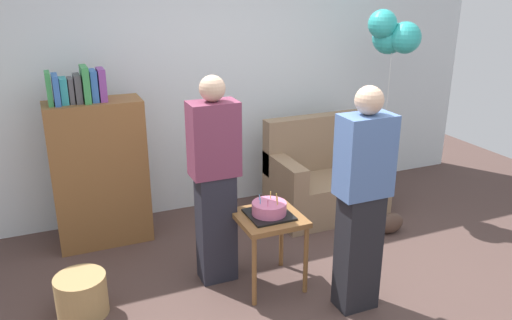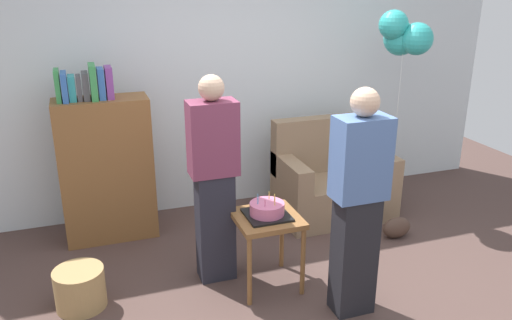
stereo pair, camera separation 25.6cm
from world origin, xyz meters
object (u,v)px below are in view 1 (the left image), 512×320
object	(u,v)px
birthday_cake	(269,209)
balloon_bunch	(393,34)
bookshelf	(99,170)
person_holding_cake	(362,201)
wicker_basket	(82,295)
side_table	(269,226)
handbag	(390,223)
couch	(324,180)
person_blowing_candles	(215,181)

from	to	relation	value
birthday_cake	balloon_bunch	xyz separation A→B (m)	(1.69, 0.91, 1.13)
bookshelf	person_holding_cake	bearing A→B (deg)	-48.39
wicker_basket	person_holding_cake	bearing A→B (deg)	-20.10
side_table	wicker_basket	distance (m)	1.43
handbag	wicker_basket	bearing A→B (deg)	-176.85
person_holding_cake	wicker_basket	xyz separation A→B (m)	(-1.84, 0.67, -0.68)
bookshelf	wicker_basket	bearing A→B (deg)	-105.93
side_table	birthday_cake	world-z (taller)	birthday_cake
couch	birthday_cake	xyz separation A→B (m)	(-1.07, -1.00, 0.30)
birthday_cake	handbag	bearing A→B (deg)	13.12
handbag	bookshelf	bearing A→B (deg)	159.88
couch	person_blowing_candles	distance (m)	1.67
person_holding_cake	side_table	bearing A→B (deg)	-45.02
side_table	person_blowing_candles	world-z (taller)	person_blowing_candles
birthday_cake	person_holding_cake	size ratio (longest dim) A/B	0.20
birthday_cake	person_blowing_candles	bearing A→B (deg)	143.91
person_holding_cake	handbag	size ratio (longest dim) A/B	5.82
handbag	side_table	bearing A→B (deg)	-166.88
person_holding_cake	handbag	bearing A→B (deg)	-136.40
side_table	balloon_bunch	size ratio (longest dim) A/B	0.30
couch	person_holding_cake	xyz separation A→B (m)	(-0.60, -1.50, 0.49)
side_table	wicker_basket	world-z (taller)	side_table
birthday_cake	balloon_bunch	bearing A→B (deg)	28.20
person_holding_cake	couch	bearing A→B (deg)	-109.73
person_holding_cake	wicker_basket	distance (m)	2.08
side_table	birthday_cake	size ratio (longest dim) A/B	1.84
birthday_cake	wicker_basket	xyz separation A→B (m)	(-1.38, 0.17, -0.49)
couch	person_blowing_candles	bearing A→B (deg)	-151.69
bookshelf	handbag	xyz separation A→B (m)	(2.47, -0.91, -0.59)
handbag	balloon_bunch	distance (m)	1.79
bookshelf	person_blowing_candles	bearing A→B (deg)	-53.23
bookshelf	handbag	distance (m)	2.70
person_holding_cake	bookshelf	bearing A→B (deg)	-46.29
couch	bookshelf	distance (m)	2.18
couch	balloon_bunch	bearing A→B (deg)	-8.80
birthday_cake	handbag	distance (m)	1.53
person_blowing_candles	balloon_bunch	size ratio (longest dim) A/B	0.82
person_holding_cake	person_blowing_candles	bearing A→B (deg)	-40.84
couch	birthday_cake	bearing A→B (deg)	-136.78
side_table	birthday_cake	distance (m)	0.14
wicker_basket	person_blowing_candles	bearing A→B (deg)	4.00
side_table	person_blowing_candles	xyz separation A→B (m)	(-0.34, 0.25, 0.33)
person_blowing_candles	balloon_bunch	xyz separation A→B (m)	(2.03, 0.66, 0.93)
birthday_cake	person_blowing_candles	xyz separation A→B (m)	(-0.34, 0.25, 0.19)
wicker_basket	balloon_bunch	world-z (taller)	balloon_bunch
couch	bookshelf	world-z (taller)	bookshelf
person_blowing_candles	wicker_basket	bearing A→B (deg)	178.81
bookshelf	birthday_cake	size ratio (longest dim) A/B	4.98
balloon_bunch	couch	bearing A→B (deg)	171.20
side_table	person_blowing_candles	bearing A→B (deg)	143.91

